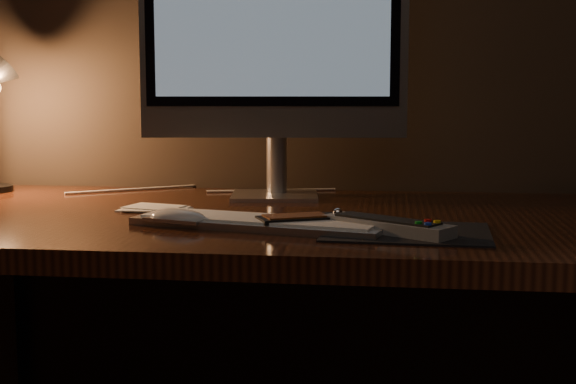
# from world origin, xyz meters

# --- Properties ---
(desk) EXTENTS (1.60, 0.75, 0.75)m
(desk) POSITION_xyz_m (0.00, 1.93, 0.62)
(desk) COLOR #3B1A0D
(desk) RESTS_ON ground
(monitor) EXTENTS (0.56, 0.19, 0.59)m
(monitor) POSITION_xyz_m (-0.08, 2.08, 1.10)
(monitor) COLOR silver
(monitor) RESTS_ON desk
(keyboard) EXTENTS (0.46, 0.22, 0.02)m
(keyboard) POSITION_xyz_m (-0.05, 1.71, 0.76)
(keyboard) COLOR silver
(keyboard) RESTS_ON desk
(mousepad) EXTENTS (0.28, 0.23, 0.00)m
(mousepad) POSITION_xyz_m (0.20, 1.69, 0.75)
(mousepad) COLOR black
(mousepad) RESTS_ON desk
(mouse) EXTENTS (0.12, 0.09, 0.02)m
(mouse) POSITION_xyz_m (-0.19, 1.71, 0.76)
(mouse) COLOR white
(mouse) RESTS_ON desk
(media_remote) EXTENTS (0.17, 0.13, 0.03)m
(media_remote) POSITION_xyz_m (0.03, 1.72, 0.76)
(media_remote) COLOR black
(media_remote) RESTS_ON desk
(tv_remote) EXTENTS (0.22, 0.17, 0.03)m
(tv_remote) POSITION_xyz_m (0.16, 1.67, 0.76)
(tv_remote) COLOR gray
(tv_remote) RESTS_ON desk
(papers) EXTENTS (0.14, 0.10, 0.01)m
(papers) POSITION_xyz_m (-0.29, 1.88, 0.75)
(papers) COLOR white
(papers) RESTS_ON desk
(cable) EXTENTS (0.57, 0.25, 0.01)m
(cable) POSITION_xyz_m (-0.26, 2.16, 0.75)
(cable) COLOR white
(cable) RESTS_ON desk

